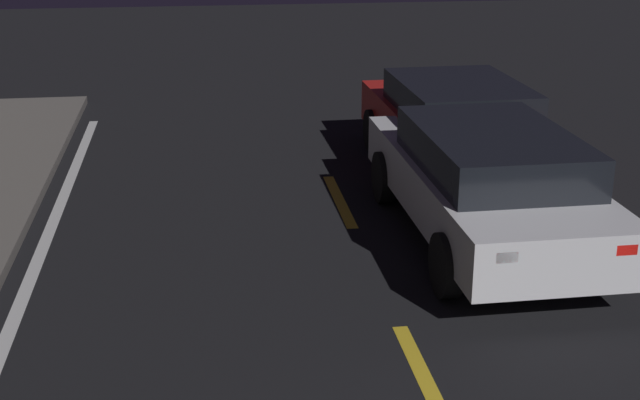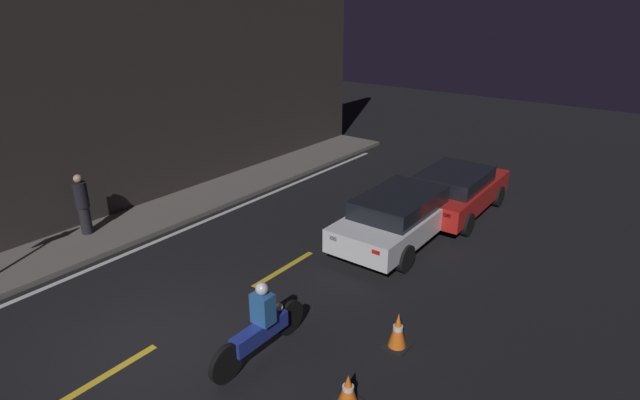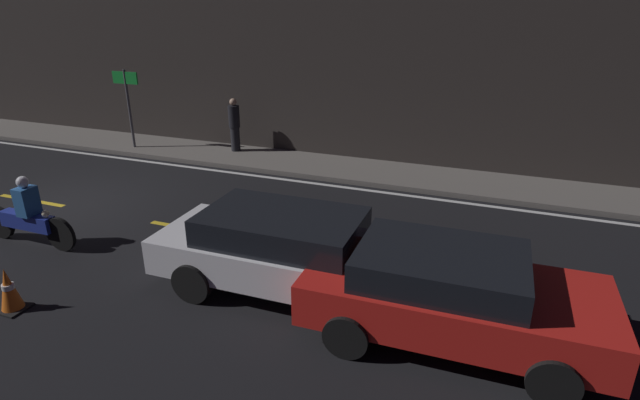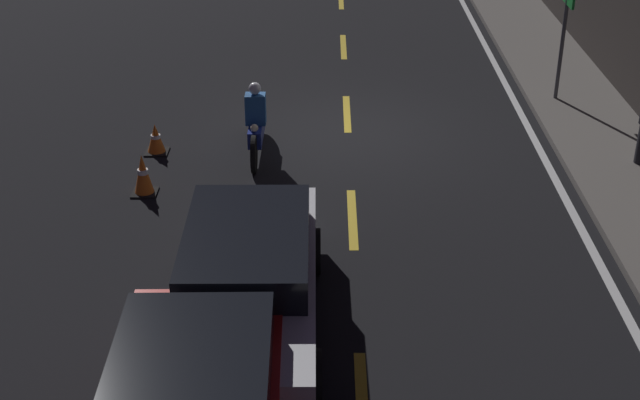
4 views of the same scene
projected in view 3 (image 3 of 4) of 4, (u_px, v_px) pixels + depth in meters
ground_plane at (64, 206)px, 11.56m from camera, size 56.00×56.00×0.00m
raised_curb at (185, 150)px, 15.68m from camera, size 28.00×1.98×0.13m
building_front at (195, 22)px, 15.27m from camera, size 28.00×0.30×7.70m
lane_dash_c at (32, 200)px, 11.89m from camera, size 2.00×0.14×0.01m
lane_dash_d at (191, 229)px, 10.39m from camera, size 2.00×0.14×0.01m
lane_dash_e at (405, 267)px, 8.90m from camera, size 2.00×0.14×0.01m
lane_solid_kerb at (160, 163)px, 14.63m from camera, size 25.20×0.14×0.01m
sedan_white at (292, 250)px, 7.93m from camera, size 4.57×1.90×1.34m
taxi_red at (450, 293)px, 6.79m from camera, size 4.08×1.97×1.33m
motorcycle at (27, 217)px, 9.56m from camera, size 2.25×0.36×1.40m
traffic_cone_mid at (9, 290)px, 7.56m from camera, size 0.42×0.42×0.71m
pedestrian at (234, 125)px, 15.12m from camera, size 0.34×0.34×1.60m
shop_sign at (127, 93)px, 15.19m from camera, size 0.90×0.08×2.40m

